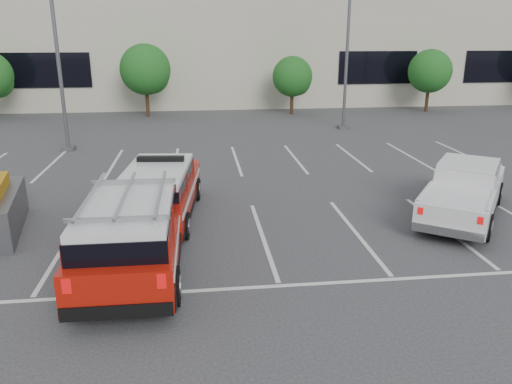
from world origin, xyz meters
TOP-DOWN VIEW (x-y plane):
  - ground at (0.00, 0.00)m, footprint 120.00×120.00m
  - stall_markings at (0.00, 4.50)m, footprint 23.00×15.00m
  - convention_building at (0.18, 31.86)m, footprint 60.00×16.99m
  - tree_mid_left at (-4.91, 22.05)m, footprint 3.37×3.37m
  - tree_mid_right at (5.09, 22.05)m, footprint 2.77×2.77m
  - tree_right at (15.09, 22.05)m, footprint 3.07×3.07m
  - light_pole_left at (-8.00, 12.00)m, footprint 0.90×0.60m
  - light_pole_mid at (7.00, 16.00)m, footprint 0.90×0.60m
  - fire_chief_suv at (-2.91, 1.84)m, footprint 2.46×5.49m
  - white_pickup at (6.41, 0.99)m, footprint 4.71×5.49m
  - ladder_suv at (-3.33, -1.74)m, footprint 2.18×5.47m

SIDE VIEW (x-z plane):
  - ground at x=0.00m, z-range 0.00..0.00m
  - stall_markings at x=0.00m, z-range 0.00..0.01m
  - white_pickup at x=6.41m, z-range -0.17..1.50m
  - fire_chief_suv at x=-2.91m, z-range -0.17..1.70m
  - ladder_suv at x=-3.33m, z-range -0.22..1.94m
  - tree_mid_right at x=5.09m, z-range 0.51..4.50m
  - tree_right at x=15.09m, z-range 0.56..4.98m
  - tree_mid_left at x=-4.91m, z-range 0.62..5.46m
  - convention_building at x=0.18m, z-range -1.88..11.32m
  - light_pole_left at x=-8.00m, z-range 0.07..10.31m
  - light_pole_mid at x=7.00m, z-range 0.07..10.31m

